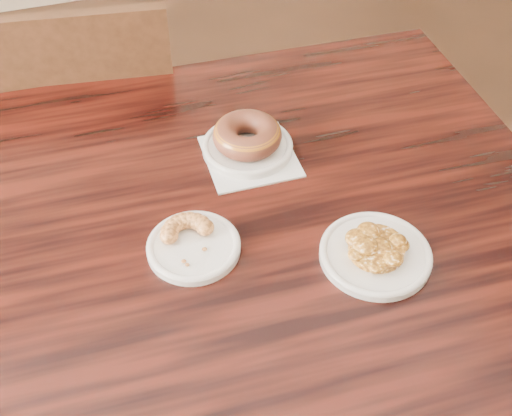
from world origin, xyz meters
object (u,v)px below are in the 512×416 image
object	(u,v)px
glazed_donut	(247,135)
chair_far	(95,133)
apple_fritter	(377,246)
cruller_fragment	(193,239)
cafe_table	(273,346)

from	to	relation	value
glazed_donut	chair_far	bearing A→B (deg)	115.92
glazed_donut	apple_fritter	world-z (taller)	glazed_donut
glazed_donut	cruller_fragment	distance (m)	0.25
cruller_fragment	cafe_table	bearing A→B (deg)	5.70
chair_far	glazed_donut	size ratio (longest dim) A/B	7.13
glazed_donut	apple_fritter	distance (m)	0.33
glazed_donut	cruller_fragment	xyz separation A→B (m)	(-0.15, -0.20, -0.01)
cafe_table	glazed_donut	bearing A→B (deg)	90.18
apple_fritter	cruller_fragment	xyz separation A→B (m)	(-0.27, 0.10, -0.00)
cafe_table	glazed_donut	xyz separation A→B (m)	(0.01, 0.19, 0.41)
cafe_table	apple_fritter	distance (m)	0.44
chair_far	glazed_donut	distance (m)	0.68
cafe_table	chair_far	bearing A→B (deg)	111.69
cafe_table	apple_fritter	world-z (taller)	apple_fritter
cafe_table	chair_far	world-z (taller)	chair_far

